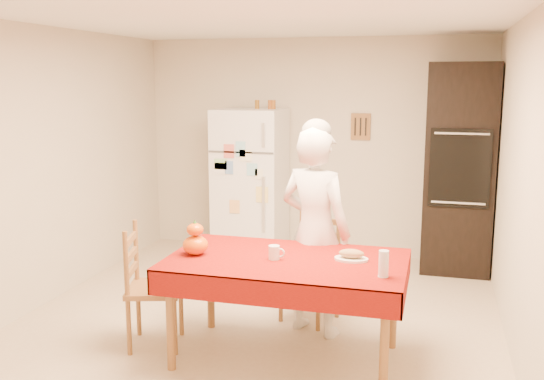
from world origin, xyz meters
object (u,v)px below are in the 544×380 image
at_px(oven_cabinet, 459,169).
at_px(bread_plate, 351,259).
at_px(chair_far, 313,260).
at_px(seated_woman, 315,232).
at_px(dining_table, 287,268).
at_px(coffee_mug, 274,252).
at_px(chair_left, 146,282).
at_px(pumpkin_lower, 195,245).
at_px(wine_glass, 384,264).
at_px(refrigerator, 251,183).

distance_m(oven_cabinet, bread_plate, 2.60).
xyz_separation_m(chair_far, seated_woman, (0.07, -0.29, 0.33)).
bearing_deg(seated_woman, dining_table, 98.60).
height_order(oven_cabinet, coffee_mug, oven_cabinet).
relative_size(chair_far, coffee_mug, 9.50).
bearing_deg(seated_woman, oven_cabinet, -100.44).
bearing_deg(bread_plate, chair_left, -174.81).
xyz_separation_m(chair_left, bread_plate, (1.54, 0.14, 0.26)).
bearing_deg(bread_plate, seated_woman, 127.95).
distance_m(seated_woman, bread_plate, 0.58).
bearing_deg(coffee_mug, oven_cabinet, 62.98).
distance_m(chair_far, bread_plate, 0.90).
bearing_deg(pumpkin_lower, bread_plate, 7.88).
distance_m(coffee_mug, bread_plate, 0.55).
xyz_separation_m(oven_cabinet, pumpkin_lower, (-1.90, -2.61, -0.27)).
distance_m(coffee_mug, pumpkin_lower, 0.59).
height_order(coffee_mug, bread_plate, coffee_mug).
bearing_deg(wine_glass, pumpkin_lower, 173.59).
bearing_deg(seated_woman, bread_plate, 147.02).
distance_m(chair_left, coffee_mug, 1.05).
distance_m(dining_table, coffee_mug, 0.15).
distance_m(chair_far, chair_left, 1.42).
height_order(oven_cabinet, wine_glass, oven_cabinet).
height_order(oven_cabinet, chair_left, oven_cabinet).
distance_m(chair_far, coffee_mug, 0.92).
relative_size(chair_far, bread_plate, 3.96).
height_order(refrigerator, chair_far, refrigerator).
bearing_deg(pumpkin_lower, wine_glass, -6.41).
relative_size(refrigerator, oven_cabinet, 0.77).
bearing_deg(refrigerator, chair_left, -90.88).
height_order(oven_cabinet, seated_woman, oven_cabinet).
bearing_deg(bread_plate, coffee_mug, -167.22).
height_order(refrigerator, pumpkin_lower, refrigerator).
distance_m(oven_cabinet, coffee_mug, 2.91).
height_order(dining_table, chair_far, chair_far).
bearing_deg(wine_glass, chair_left, 174.58).
distance_m(refrigerator, coffee_mug, 2.71).
bearing_deg(oven_cabinet, refrigerator, -178.82).
height_order(refrigerator, chair_left, refrigerator).
xyz_separation_m(seated_woman, wine_glass, (0.61, -0.76, 0.01)).
xyz_separation_m(dining_table, pumpkin_lower, (-0.67, -0.07, 0.14)).
relative_size(oven_cabinet, chair_far, 2.32).
xyz_separation_m(dining_table, bread_plate, (0.45, 0.08, 0.08)).
xyz_separation_m(chair_far, wine_glass, (0.68, -1.05, 0.34)).
height_order(chair_far, bread_plate, chair_far).
bearing_deg(wine_glass, seated_woman, 128.41).
height_order(oven_cabinet, chair_far, oven_cabinet).
height_order(refrigerator, coffee_mug, refrigerator).
height_order(wine_glass, bread_plate, wine_glass).
relative_size(oven_cabinet, wine_glass, 12.50).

